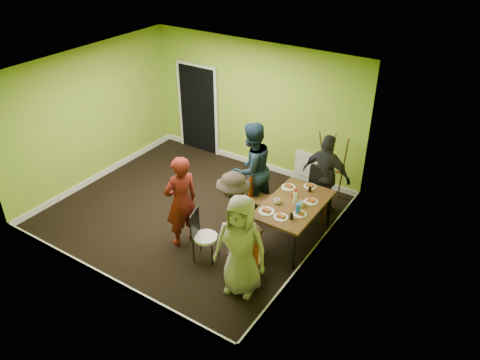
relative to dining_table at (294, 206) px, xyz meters
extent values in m
plane|color=black|center=(-1.98, -0.31, -0.70)|extent=(5.00, 5.00, 0.00)
cube|color=#90B42E|center=(-1.98, 1.94, 0.70)|extent=(5.00, 0.04, 2.80)
cube|color=#90B42E|center=(-1.98, -2.56, 0.70)|extent=(5.00, 0.04, 2.80)
cube|color=#90B42E|center=(-4.48, -0.31, 0.70)|extent=(0.04, 4.50, 2.80)
cube|color=#90B42E|center=(0.52, -0.31, 0.70)|extent=(0.04, 4.50, 2.80)
cube|color=white|center=(-1.98, -0.31, 2.10)|extent=(5.00, 4.50, 0.04)
cube|color=black|center=(-3.48, 1.91, 0.32)|extent=(1.00, 0.05, 2.04)
cube|color=white|center=(-0.68, 1.91, -0.30)|extent=(0.50, 0.04, 0.55)
cylinder|color=black|center=(-0.39, -0.69, -0.34)|extent=(0.04, 0.04, 0.71)
cylinder|color=black|center=(0.39, -0.69, -0.34)|extent=(0.04, 0.04, 0.71)
cylinder|color=black|center=(-0.39, 0.69, -0.34)|extent=(0.04, 0.04, 0.71)
cylinder|color=black|center=(0.39, 0.69, -0.34)|extent=(0.04, 0.04, 0.71)
cube|color=brown|center=(0.00, 0.00, 0.03)|extent=(0.90, 1.50, 0.04)
cylinder|color=#C34612|center=(-0.95, 0.37, -0.49)|extent=(0.02, 0.02, 0.42)
cylinder|color=#C34612|center=(-0.92, 0.06, -0.49)|extent=(0.02, 0.02, 0.42)
cylinder|color=#C34612|center=(-0.64, 0.41, -0.49)|extent=(0.02, 0.02, 0.42)
cylinder|color=#C34612|center=(-0.60, 0.10, -0.49)|extent=(0.02, 0.02, 0.42)
cube|color=brown|center=(-0.78, 0.24, -0.28)|extent=(0.41, 0.41, 0.04)
cube|color=#C34612|center=(-0.95, 0.22, -0.03)|extent=(0.07, 0.35, 0.46)
cylinder|color=#C34612|center=(-0.58, -0.45, -0.49)|extent=(0.02, 0.02, 0.40)
cylinder|color=#C34612|center=(-0.69, -0.73, -0.49)|extent=(0.02, 0.02, 0.40)
cylinder|color=#C34612|center=(-0.30, -0.57, -0.49)|extent=(0.02, 0.02, 0.40)
cylinder|color=#C34612|center=(-0.41, -0.85, -0.49)|extent=(0.02, 0.02, 0.40)
cube|color=brown|center=(-0.49, -0.65, -0.29)|extent=(0.47, 0.47, 0.04)
cube|color=#C34612|center=(-0.65, -0.59, -0.05)|extent=(0.16, 0.32, 0.45)
cylinder|color=#C34612|center=(0.22, 0.96, -0.48)|extent=(0.03, 0.03, 0.44)
cylinder|color=#C34612|center=(-0.11, 0.89, -0.48)|extent=(0.03, 0.03, 0.44)
cylinder|color=#C34612|center=(0.29, 0.63, -0.48)|extent=(0.03, 0.03, 0.44)
cylinder|color=#C34612|center=(-0.03, 0.56, -0.48)|extent=(0.03, 0.03, 0.44)
cube|color=brown|center=(0.09, 0.76, -0.25)|extent=(0.47, 0.47, 0.04)
cube|color=#C34612|center=(0.05, 0.94, 0.01)|extent=(0.37, 0.11, 0.49)
cylinder|color=#C34612|center=(-0.21, -1.45, -0.48)|extent=(0.02, 0.02, 0.43)
cylinder|color=#C34612|center=(0.10, -1.36, -0.48)|extent=(0.02, 0.02, 0.43)
cylinder|color=#C34612|center=(-0.31, -1.14, -0.48)|extent=(0.02, 0.02, 0.43)
cylinder|color=#C34612|center=(0.00, -1.05, -0.48)|extent=(0.02, 0.02, 0.43)
cube|color=brown|center=(-0.10, -1.25, -0.27)|extent=(0.48, 0.48, 0.04)
cube|color=#C34612|center=(-0.05, -1.42, -0.01)|extent=(0.35, 0.13, 0.48)
cylinder|color=black|center=(-1.15, -1.14, -0.48)|extent=(0.02, 0.02, 0.42)
cylinder|color=black|center=(-1.06, -1.45, -0.48)|extent=(0.02, 0.02, 0.42)
cylinder|color=black|center=(-0.84, -1.05, -0.48)|extent=(0.02, 0.02, 0.42)
cylinder|color=black|center=(-0.75, -1.36, -0.48)|extent=(0.02, 0.02, 0.42)
cylinder|color=white|center=(-0.95, -1.25, -0.26)|extent=(0.40, 0.40, 0.05)
cube|color=black|center=(-1.12, -1.30, -0.02)|extent=(0.13, 0.35, 0.47)
cylinder|color=brown|center=(-0.13, 1.51, 0.06)|extent=(0.22, 0.35, 1.51)
cylinder|color=brown|center=(0.26, 1.51, 0.06)|extent=(0.22, 0.35, 1.51)
cylinder|color=brown|center=(0.07, 1.29, 0.06)|extent=(0.03, 0.34, 1.48)
cube|color=brown|center=(0.07, 1.47, 0.01)|extent=(0.41, 0.04, 0.04)
cylinder|color=white|center=(-0.32, 0.39, 0.06)|extent=(0.26, 0.26, 0.01)
cylinder|color=white|center=(-0.26, -0.48, 0.06)|extent=(0.27, 0.27, 0.01)
cylinder|color=white|center=(0.00, 0.63, 0.06)|extent=(0.23, 0.23, 0.01)
cylinder|color=white|center=(0.01, -0.49, 0.06)|extent=(0.24, 0.24, 0.01)
cylinder|color=white|center=(0.22, 0.19, 0.06)|extent=(0.23, 0.23, 0.01)
cylinder|color=white|center=(0.24, -0.25, 0.06)|extent=(0.22, 0.22, 0.01)
cylinder|color=white|center=(0.01, 0.01, 0.18)|extent=(0.07, 0.07, 0.24)
cylinder|color=blue|center=(0.20, -0.26, 0.15)|extent=(0.08, 0.08, 0.19)
cylinder|color=#C34612|center=(-0.11, 0.14, 0.10)|extent=(0.04, 0.04, 0.09)
cylinder|color=black|center=(-0.10, 0.22, 0.10)|extent=(0.06, 0.06, 0.10)
cylinder|color=black|center=(0.06, 0.48, 0.10)|extent=(0.06, 0.06, 0.09)
cylinder|color=black|center=(0.18, -0.44, 0.10)|extent=(0.06, 0.06, 0.10)
imported|color=white|center=(-0.24, -0.17, 0.10)|extent=(0.12, 0.12, 0.10)
imported|color=white|center=(0.14, -0.02, 0.10)|extent=(0.11, 0.11, 0.10)
imported|color=#5A130F|center=(-1.54, -1.11, 0.14)|extent=(0.60, 0.72, 1.68)
imported|color=#142434|center=(-1.08, 0.37, 0.21)|extent=(0.93, 1.05, 1.81)
imported|color=#302720|center=(-0.66, -0.86, 0.07)|extent=(0.69, 1.06, 1.53)
imported|color=#222227|center=(0.11, 1.06, 0.11)|extent=(0.96, 0.44, 1.61)
imported|color=gray|center=(-0.08, -1.53, 0.13)|extent=(0.90, 0.68, 1.66)
camera|label=1|loc=(2.81, -6.03, 4.46)|focal=35.00mm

